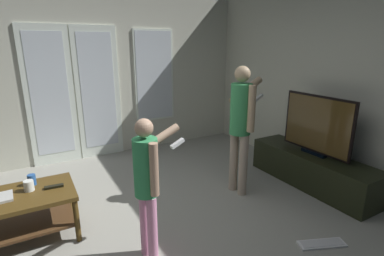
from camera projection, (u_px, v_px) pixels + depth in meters
The scene contains 12 objects.
ground_plane at pixel (136, 244), 2.75m from camera, with size 5.67×5.10×0.02m, color gray.
wall_back_with_doors at pixel (79, 73), 4.49m from camera, with size 5.67×0.09×2.82m.
wall_right_plain at pixel (344, 77), 3.69m from camera, with size 0.06×5.10×2.79m.
coffee_table at pixel (23, 207), 2.72m from camera, with size 0.91×0.61×0.47m.
tv_stand at pixel (312, 169), 3.84m from camera, with size 0.50×1.70×0.43m.
flat_screen_tv at pixel (317, 125), 3.67m from camera, with size 0.08×0.97×0.76m.
person_adult at pixel (241, 119), 3.47m from camera, with size 0.65×0.47×1.56m.
person_child at pixel (148, 178), 2.37m from camera, with size 0.55×0.39×1.25m.
loose_keyboard at pixel (322, 244), 2.72m from camera, with size 0.46×0.29×0.02m.
cup_near_edge at pixel (32, 180), 2.86m from camera, with size 0.07×0.07×0.11m, color #255299.
cup_by_laptop at pixel (29, 186), 2.75m from camera, with size 0.09×0.09×0.10m, color white.
tv_remote_black at pixel (54, 187), 2.82m from camera, with size 0.17×0.05×0.02m, color black.
Camera 1 is at (-0.70, -2.30, 1.80)m, focal length 27.49 mm.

